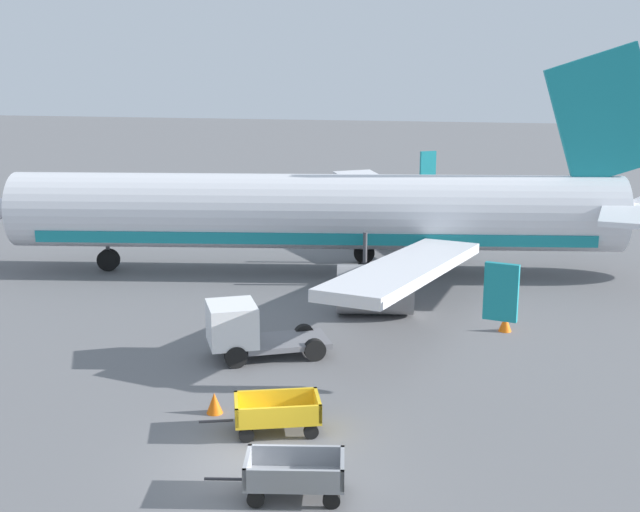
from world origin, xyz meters
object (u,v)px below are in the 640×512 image
at_px(service_truck_beside_carts, 245,329).
at_px(baggage_cart_second_in_row, 294,474).
at_px(baggage_cart_third_in_row, 277,413).
at_px(traffic_cone_mid_apron, 214,403).
at_px(airplane, 335,213).
at_px(traffic_cone_near_plane, 505,323).

bearing_deg(service_truck_beside_carts, baggage_cart_second_in_row, -68.31).
bearing_deg(baggage_cart_third_in_row, traffic_cone_mid_apron, 156.49).
xyz_separation_m(airplane, service_truck_beside_carts, (-1.38, -12.38, -1.95)).
bearing_deg(airplane, traffic_cone_mid_apron, -93.74).
xyz_separation_m(airplane, baggage_cart_third_in_row, (1.08, -18.17, -2.45)).
bearing_deg(service_truck_beside_carts, airplane, 83.62).
xyz_separation_m(baggage_cart_second_in_row, baggage_cart_third_in_row, (-1.24, 3.52, 0.00)).
bearing_deg(service_truck_beside_carts, traffic_cone_mid_apron, -86.96).
xyz_separation_m(baggage_cart_third_in_row, service_truck_beside_carts, (-2.46, 5.79, 0.50)).
height_order(airplane, baggage_cart_third_in_row, airplane).
relative_size(baggage_cart_second_in_row, traffic_cone_near_plane, 5.27).
height_order(traffic_cone_near_plane, traffic_cone_mid_apron, traffic_cone_near_plane).
bearing_deg(airplane, service_truck_beside_carts, -96.38).
bearing_deg(traffic_cone_near_plane, airplane, 136.44).
bearing_deg(traffic_cone_near_plane, baggage_cart_second_in_row, -112.36).
relative_size(baggage_cart_second_in_row, traffic_cone_mid_apron, 5.41).
distance_m(baggage_cart_third_in_row, service_truck_beside_carts, 6.31).
xyz_separation_m(baggage_cart_third_in_row, traffic_cone_mid_apron, (-2.21, 0.96, -0.27)).
relative_size(baggage_cart_second_in_row, service_truck_beside_carts, 0.76).
distance_m(traffic_cone_near_plane, traffic_cone_mid_apron, 13.25).
distance_m(airplane, baggage_cart_second_in_row, 21.95).
bearing_deg(airplane, baggage_cart_third_in_row, -86.60).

